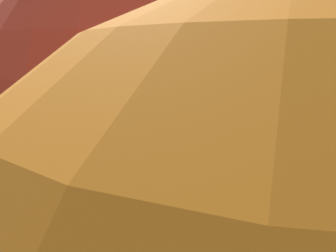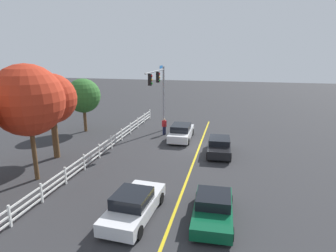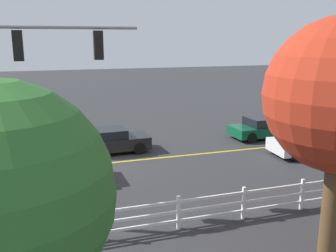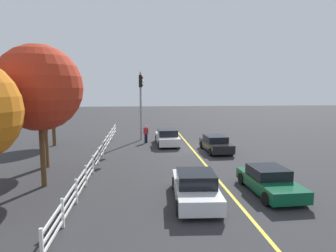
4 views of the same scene
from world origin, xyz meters
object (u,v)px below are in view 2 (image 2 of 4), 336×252
object	(u,v)px
car_1	(219,146)
tree_1	(28,100)
car_2	(134,205)
car_3	(181,132)
car_0	(213,208)
tree_3	(51,99)
tree_0	(83,96)
pedestrian	(164,126)

from	to	relation	value
car_1	tree_1	size ratio (longest dim) A/B	0.57
car_2	car_3	bearing A→B (deg)	3.64
car_0	tree_3	world-z (taller)	tree_3
car_2	tree_0	bearing A→B (deg)	39.46
car_1	pedestrian	size ratio (longest dim) A/B	2.54
tree_0	tree_1	distance (m)	11.90
car_2	tree_3	size ratio (longest dim) A/B	0.73
car_2	car_0	bearing A→B (deg)	-76.55
car_2	pedestrian	bearing A→B (deg)	11.09
car_0	pedestrian	bearing A→B (deg)	-159.18
pedestrian	tree_1	bearing A→B (deg)	-71.51
pedestrian	tree_0	xyz separation A→B (m)	(-0.56, 8.42, 2.85)
car_3	pedestrian	bearing A→B (deg)	58.11
car_2	tree_1	world-z (taller)	tree_1
pedestrian	tree_3	size ratio (longest dim) A/B	0.26
car_2	tree_1	distance (m)	9.42
car_1	tree_1	xyz separation A→B (m)	(-7.61, 11.42, 4.60)
tree_0	car_1	bearing A→B (deg)	-105.33
car_3	car_0	bearing A→B (deg)	-164.11
car_3	pedestrian	xyz separation A→B (m)	(1.16, 1.95, 0.21)
car_0	tree_0	world-z (taller)	tree_0
pedestrian	tree_3	xyz separation A→B (m)	(-8.12, 6.84, 3.76)
car_1	car_2	world-z (taller)	car_2
car_2	tree_0	size ratio (longest dim) A/B	0.87
car_0	car_2	size ratio (longest dim) A/B	0.92
car_0	tree_0	size ratio (longest dim) A/B	0.80
car_3	pedestrian	size ratio (longest dim) A/B	2.85
car_0	car_2	bearing A→B (deg)	-81.77
car_3	car_2	bearing A→B (deg)	179.19
car_3	tree_3	world-z (taller)	tree_3
tree_1	tree_3	distance (m)	4.13
car_2	tree_3	world-z (taller)	tree_3
pedestrian	tree_0	size ratio (longest dim) A/B	0.30
car_0	car_2	distance (m)	3.97
car_0	tree_1	xyz separation A→B (m)	(2.13, 11.64, 4.64)
car_2	tree_3	xyz separation A→B (m)	(6.76, 8.86, 4.01)
car_2	car_3	xyz separation A→B (m)	(13.71, 0.07, 0.04)
car_2	tree_0	xyz separation A→B (m)	(14.31, 10.44, 3.10)
car_1	car_3	bearing A→B (deg)	-133.34
car_0	car_2	xyz separation A→B (m)	(-0.70, 3.91, 0.05)
car_2	tree_3	bearing A→B (deg)	56.03
car_0	tree_3	distance (m)	14.71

